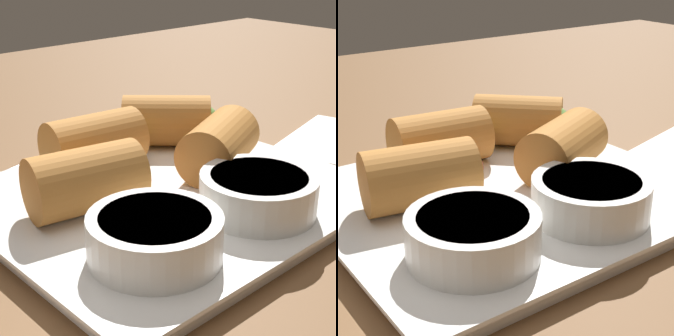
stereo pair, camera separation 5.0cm
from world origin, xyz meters
TOP-DOWN VIEW (x-y plane):
  - table_surface at (0.00, 0.00)cm, footprint 180.00×140.00cm
  - serving_plate at (1.41, -2.57)cm, footprint 28.96×25.33cm
  - roll_front_left at (-4.87, -2.68)cm, footprint 9.53×7.77cm
  - roll_front_right at (7.73, -3.99)cm, footprint 9.46×6.39cm
  - roll_back_left at (2.43, -10.26)cm, footprint 9.35×5.77cm
  - roll_back_right at (-6.07, -10.14)cm, footprint 9.33×9.25cm
  - dipping_bowl_near at (-0.94, 4.56)cm, footprint 8.62×8.62cm
  - dipping_bowl_far at (8.84, 4.22)cm, footprint 8.62×8.62cm
  - spoon at (-1.92, -19.90)cm, footprint 17.77×5.76cm

SIDE VIEW (x-z plane):
  - table_surface at x=0.00cm, z-range 0.00..2.00cm
  - spoon at x=-1.92cm, z-range 1.93..3.01cm
  - serving_plate at x=1.41cm, z-range 2.01..3.51cm
  - dipping_bowl_near at x=-0.94cm, z-range 3.63..6.54cm
  - dipping_bowl_far at x=8.84cm, z-range 3.63..6.54cm
  - roll_front_left at x=-4.87cm, z-range 3.50..8.36cm
  - roll_front_right at x=7.73cm, z-range 3.50..8.36cm
  - roll_back_left at x=2.43cm, z-range 3.50..8.36cm
  - roll_back_right at x=-6.07cm, z-range 3.50..8.36cm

